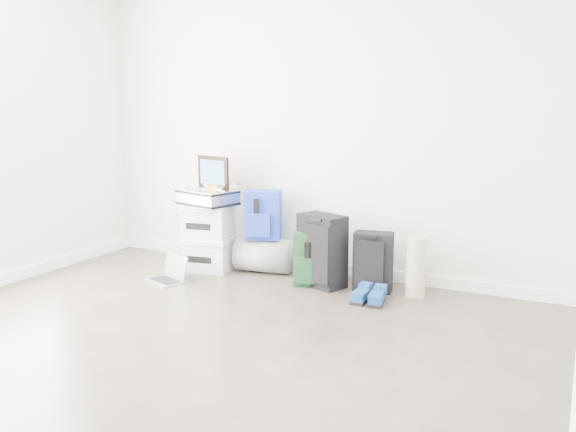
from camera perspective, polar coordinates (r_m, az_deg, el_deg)
The scene contains 14 objects.
ground at distance 3.71m, azimuth -13.69°, elevation -14.55°, with size 5.00×5.00×0.00m, color #372E28.
room_envelope at distance 3.38m, azimuth -14.81°, elevation 13.06°, with size 4.52×5.02×2.71m.
boxes_stack at distance 5.73m, azimuth -7.43°, elevation -1.99°, with size 0.48×0.42×0.62m.
briefcase at distance 5.66m, azimuth -7.52°, elevation 1.75°, with size 0.49×0.36×0.14m, color #B2B2B7.
painting at distance 5.71m, azimuth -7.03°, elevation 4.08°, with size 0.39×0.13×0.30m.
drone at distance 5.59m, azimuth -6.98°, elevation 2.61°, with size 0.42×0.42×0.05m.
duffel_bag at distance 5.65m, azimuth -2.21°, elevation -3.66°, with size 0.32×0.32×0.52m, color #919299.
blue_backpack at distance 5.55m, azimuth -2.40°, elevation 0.04°, with size 0.36×0.32×0.45m.
large_suitcase at distance 5.20m, azimuth 3.16°, elevation -3.26°, with size 0.46×0.38×0.62m.
green_backpack at distance 5.24m, azimuth 2.33°, elevation -4.09°, with size 0.38×0.34×0.46m.
carry_on at distance 5.11m, azimuth 7.94°, elevation -4.29°, with size 0.34×0.26×0.50m.
shoes at distance 4.89m, azimuth 7.63°, elevation -7.48°, with size 0.26×0.29×0.09m.
rolled_rug at distance 5.05m, azimuth 11.88°, elevation -4.67°, with size 0.16×0.16×0.49m, color tan.
laptop at distance 5.49m, azimuth -11.03°, elevation -5.42°, with size 0.38×0.33×0.23m.
Camera 1 is at (2.21, -2.53, 1.56)m, focal length 38.00 mm.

